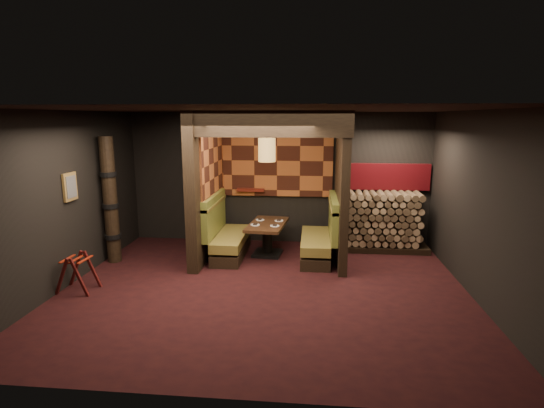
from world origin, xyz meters
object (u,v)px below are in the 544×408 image
at_px(booth_bench_left, 226,236).
at_px(dining_table, 267,234).
at_px(booth_bench_right, 321,239).
at_px(pendant_lamp, 267,150).
at_px(luggage_rack, 77,271).
at_px(totem_column, 110,201).
at_px(firewood_stack, 386,221).

xyz_separation_m(booth_bench_left, dining_table, (0.82, 0.11, 0.03)).
height_order(booth_bench_right, dining_table, booth_bench_right).
relative_size(pendant_lamp, luggage_rack, 1.47).
distance_m(pendant_lamp, luggage_rack, 3.93).
bearing_deg(dining_table, totem_column, -167.14).
distance_m(dining_table, pendant_lamp, 1.69).
bearing_deg(booth_bench_left, luggage_rack, -135.41).
bearing_deg(firewood_stack, pendant_lamp, -165.31).
height_order(dining_table, firewood_stack, firewood_stack).
distance_m(luggage_rack, firewood_stack, 5.91).
bearing_deg(dining_table, booth_bench_right, -6.11).
bearing_deg(booth_bench_right, booth_bench_left, 180.00).
bearing_deg(dining_table, pendant_lamp, -90.00).
relative_size(luggage_rack, totem_column, 0.27).
bearing_deg(dining_table, firewood_stack, 13.58).
bearing_deg(booth_bench_right, dining_table, 173.89).
bearing_deg(pendant_lamp, dining_table, 90.00).
distance_m(booth_bench_left, booth_bench_right, 1.89).
height_order(booth_bench_right, pendant_lamp, pendant_lamp).
distance_m(dining_table, luggage_rack, 3.52).
distance_m(booth_bench_left, luggage_rack, 2.82).
bearing_deg(luggage_rack, dining_table, 36.50).
relative_size(booth_bench_left, dining_table, 1.21).
distance_m(booth_bench_left, dining_table, 0.83).
bearing_deg(totem_column, dining_table, 12.86).
distance_m(pendant_lamp, totem_column, 3.12).
relative_size(booth_bench_left, booth_bench_right, 1.00).
bearing_deg(firewood_stack, booth_bench_right, -152.65).
bearing_deg(booth_bench_left, booth_bench_right, 0.00).
distance_m(booth_bench_right, luggage_rack, 4.38).
bearing_deg(luggage_rack, booth_bench_left, 44.59).
bearing_deg(luggage_rack, booth_bench_right, 26.91).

